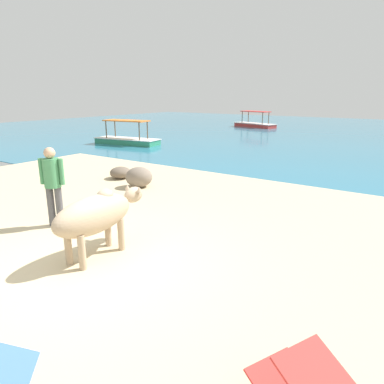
# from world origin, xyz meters

# --- Properties ---
(sand_beach) EXTENTS (18.00, 14.00, 0.04)m
(sand_beach) POSITION_xyz_m (0.00, 0.00, 0.02)
(sand_beach) COLOR #CCB78E
(sand_beach) RESTS_ON ground
(water_surface) EXTENTS (60.00, 36.00, 0.03)m
(water_surface) POSITION_xyz_m (0.00, 22.00, 0.00)
(water_surface) COLOR teal
(water_surface) RESTS_ON ground
(cow) EXTENTS (0.63, 1.96, 1.11)m
(cow) POSITION_xyz_m (-0.11, 0.36, 0.77)
(cow) COLOR tan
(cow) RESTS_ON sand_beach
(deck_chair_near) EXTENTS (0.92, 0.80, 0.68)m
(deck_chair_near) POSITION_xyz_m (3.64, -0.81, 0.42)
(deck_chair_near) COLOR olive
(deck_chair_near) RESTS_ON sand_beach
(person_standing) EXTENTS (0.46, 0.32, 1.62)m
(person_standing) POSITION_xyz_m (-1.90, 0.81, 0.99)
(person_standing) COLOR #4C4C51
(person_standing) RESTS_ON sand_beach
(shore_rock_large) EXTENTS (0.85, 0.86, 0.37)m
(shore_rock_large) POSITION_xyz_m (-3.90, 4.56, 0.23)
(shore_rock_large) COLOR #6B5B4C
(shore_rock_large) RESTS_ON sand_beach
(shore_rock_medium) EXTENTS (1.03, 1.01, 0.59)m
(shore_rock_medium) POSITION_xyz_m (-2.65, 4.08, 0.33)
(shore_rock_medium) COLOR gray
(shore_rock_medium) RESTS_ON sand_beach
(boat_green) EXTENTS (3.80, 1.68, 1.29)m
(boat_green) POSITION_xyz_m (-9.56, 10.59, 0.29)
(boat_green) COLOR #338E66
(boat_green) RESTS_ON water_surface
(boat_red) EXTENTS (3.85, 2.11, 1.29)m
(boat_red) POSITION_xyz_m (-8.17, 23.96, 0.29)
(boat_red) COLOR #C63833
(boat_red) RESTS_ON water_surface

